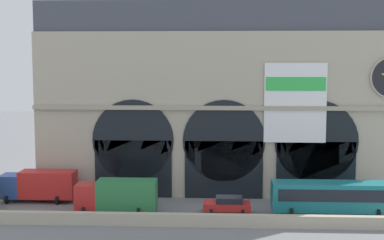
{
  "coord_description": "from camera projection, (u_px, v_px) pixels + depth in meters",
  "views": [
    {
      "loc": [
        -0.59,
        -49.1,
        14.04
      ],
      "look_at": [
        -3.28,
        5.0,
        8.13
      ],
      "focal_mm": 49.87,
      "sensor_mm": 36.0,
      "label": 1
    }
  ],
  "objects": [
    {
      "name": "box_truck_west",
      "position": [
        39.0,
        185.0,
        53.77
      ],
      "size": [
        7.5,
        2.91,
        3.12
      ],
      "color": "#28479E",
      "rests_on": "ground"
    },
    {
      "name": "bus_mideast",
      "position": [
        332.0,
        197.0,
        48.74
      ],
      "size": [
        11.0,
        3.25,
        3.1
      ],
      "color": "#19727A",
      "rests_on": "ground"
    },
    {
      "name": "station_building",
      "position": [
        224.0,
        100.0,
        57.08
      ],
      "size": [
        39.4,
        6.37,
        20.34
      ],
      "color": "#B2A891",
      "rests_on": "ground"
    },
    {
      "name": "car_center",
      "position": [
        227.0,
        205.0,
        49.69
      ],
      "size": [
        4.4,
        2.22,
        1.55
      ],
      "color": "red",
      "rests_on": "ground"
    },
    {
      "name": "box_truck_midwest",
      "position": [
        118.0,
        195.0,
        49.68
      ],
      "size": [
        7.5,
        2.91,
        3.12
      ],
      "color": "red",
      "rests_on": "ground"
    },
    {
      "name": "ground_plane",
      "position": [
        224.0,
        212.0,
        50.25
      ],
      "size": [
        200.0,
        200.0,
        0.0
      ],
      "primitive_type": "plane",
      "color": "slate"
    },
    {
      "name": "quay_parapet_wall",
      "position": [
        225.0,
        221.0,
        45.51
      ],
      "size": [
        90.0,
        0.7,
        1.1
      ],
      "primitive_type": "cube",
      "color": "#B2A891",
      "rests_on": "ground"
    }
  ]
}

